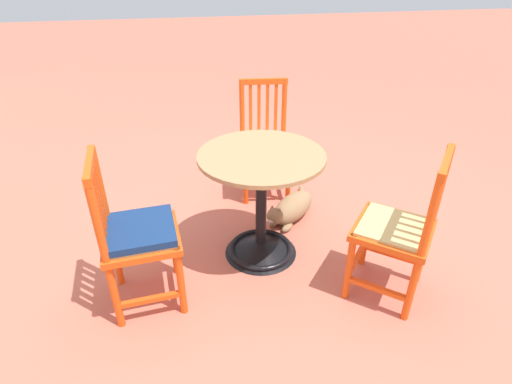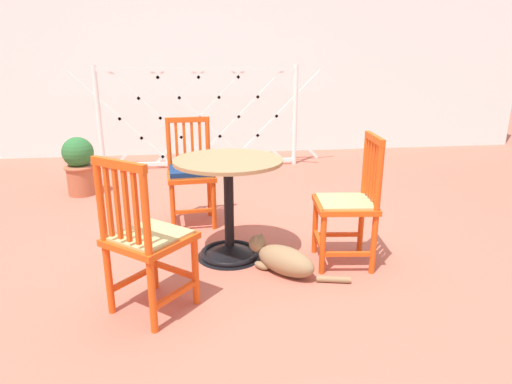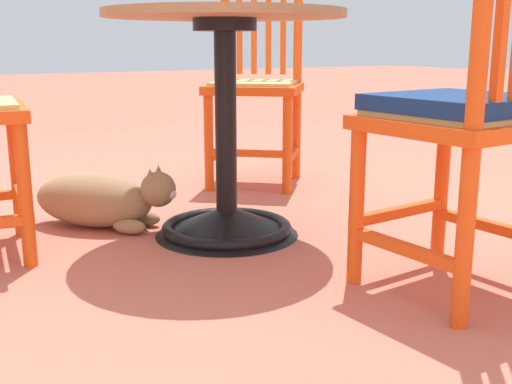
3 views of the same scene
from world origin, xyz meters
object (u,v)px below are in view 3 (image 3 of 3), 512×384
orange_chair_facing_out (256,88)px  tabby_cat (103,201)px  cafe_table (226,151)px  orange_chair_near_fence (465,119)px

orange_chair_facing_out → tabby_cat: (0.83, 0.36, -0.34)m
cafe_table → orange_chair_near_fence: (-0.27, 0.74, 0.16)m
orange_chair_near_fence → cafe_table: bearing=-70.1°
orange_chair_near_fence → tabby_cat: size_ratio=1.47×
cafe_table → tabby_cat: bearing=-42.6°
cafe_table → tabby_cat: (0.33, -0.30, -0.19)m
orange_chair_near_fence → orange_chair_facing_out: (-0.24, -1.40, -0.01)m
cafe_table → orange_chair_near_fence: bearing=109.9°
cafe_table → orange_chair_near_fence: 0.80m
orange_chair_near_fence → tabby_cat: (0.59, -1.04, -0.35)m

